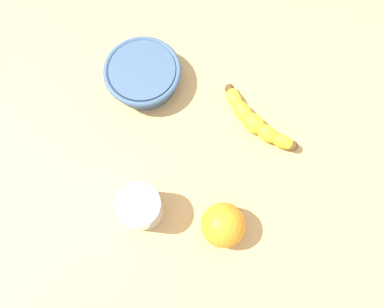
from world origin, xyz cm
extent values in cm
cube|color=tan|center=(0.00, 0.00, 1.50)|extent=(120.00, 120.00, 3.00)
ellipsoid|color=yellow|center=(1.73, 10.43, 4.91)|extent=(5.03, 5.96, 2.75)
ellipsoid|color=yellow|center=(3.77, 7.55, 4.91)|extent=(5.94, 6.16, 3.28)
ellipsoid|color=yellow|center=(6.30, 5.09, 4.91)|extent=(6.52, 6.30, 3.82)
ellipsoid|color=yellow|center=(9.23, 3.13, 4.91)|extent=(6.22, 5.41, 3.28)
ellipsoid|color=yellow|center=(12.47, 1.74, 4.91)|extent=(5.89, 4.25, 2.75)
sphere|color=#513819|center=(0.54, 12.49, 4.91)|extent=(2.10, 2.10, 2.10)
sphere|color=#513819|center=(14.74, 1.00, 4.91)|extent=(2.10, 2.10, 2.10)
cylinder|color=silver|center=(-14.36, -15.45, 7.28)|extent=(8.28, 8.28, 8.56)
cylinder|color=gray|center=(-14.36, -15.45, 6.63)|extent=(7.78, 7.78, 6.76)
cylinder|color=#3D5675|center=(-18.45, 13.18, 5.63)|extent=(14.30, 14.30, 5.27)
torus|color=#3D5675|center=(-18.45, 13.18, 7.67)|extent=(16.74, 16.74, 1.20)
sphere|color=orange|center=(1.61, -16.99, 7.27)|extent=(8.53, 8.53, 8.53)
camera|label=1|loc=(-3.64, -23.21, 74.74)|focal=33.02mm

